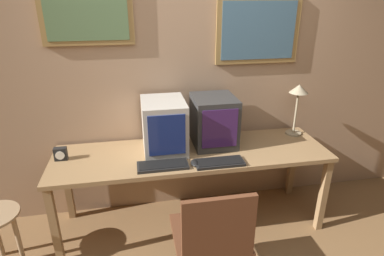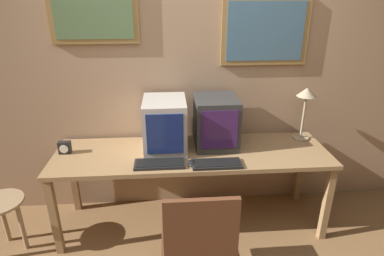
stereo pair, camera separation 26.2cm
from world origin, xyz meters
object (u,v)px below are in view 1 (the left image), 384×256
Objects in this scene: mouse_near_keyboard at (195,163)px; keyboard_main at (163,165)px; monitor_right at (214,121)px; desk_lamp at (298,96)px; office_chair at (211,250)px; desk_clock at (61,154)px; monitor_left at (164,126)px; keyboard_side at (220,162)px.

keyboard_main is at bearing 176.07° from mouse_near_keyboard.
desk_lamp is at bearing 4.66° from monitor_right.
office_chair is at bearing -89.65° from mouse_near_keyboard.
mouse_near_keyboard is 1.04× the size of desk_clock.
desk_lamp is at bearing 4.81° from monitor_left.
desk_clock is (-0.79, 0.26, 0.04)m from keyboard_main.
keyboard_side is at bearing -4.54° from keyboard_main.
keyboard_side is at bearing 70.42° from office_chair.
keyboard_side is (0.44, -0.04, 0.00)m from keyboard_main.
desk_lamp is 1.59m from office_chair.
desk_lamp is at bearing 3.82° from desk_clock.
monitor_left reaches higher than keyboard_side.
office_chair reaches higher than keyboard_main.
keyboard_side is 1.02m from desk_lamp.
keyboard_side is at bearing -13.63° from desk_clock.
desk_clock reaches higher than keyboard_main.
monitor_right is at bearing 34.77° from keyboard_main.
keyboard_side is 0.80× the size of desk_lamp.
monitor_left reaches higher than monitor_right.
monitor_left is at bearing 2.35° from desk_clock.
office_chair is (0.25, -0.58, -0.35)m from keyboard_main.
monitor_left is 1.25m from desk_lamp.
monitor_left is at bearing -174.93° from monitor_right.
desk_clock is at bearing 141.11° from office_chair.
mouse_near_keyboard is (0.25, -0.02, 0.00)m from keyboard_main.
desk_lamp is (1.04, 0.42, 0.36)m from mouse_near_keyboard.
mouse_near_keyboard is at bearing -123.90° from monitor_right.
keyboard_side is 3.68× the size of desk_clock.
office_chair is (1.04, -0.84, -0.38)m from desk_clock.
keyboard_main and keyboard_side have the same top height.
desk_clock reaches higher than keyboard_side.
monitor_left is 0.92× the size of desk_lamp.
keyboard_main is 0.72m from office_chair.
desk_lamp is at bearing 43.35° from office_chair.
keyboard_main is at bearing 113.55° from office_chair.
desk_clock is 0.11× the size of office_chair.
desk_lamp reaches higher than monitor_left.
keyboard_side is 3.54× the size of mouse_near_keyboard.
monitor_right is at bearing -175.34° from desk_lamp.
desk_clock is (-0.84, -0.03, -0.17)m from monitor_left.
keyboard_main is 0.44m from keyboard_side.
monitor_right is at bearing 3.29° from desk_clock.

